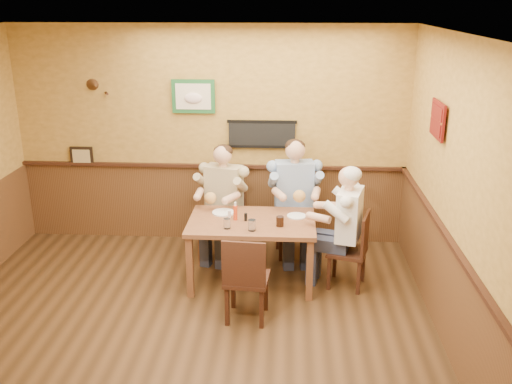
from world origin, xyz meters
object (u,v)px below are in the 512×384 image
(chair_near_side, at_px, (247,277))
(water_glass_mid, at_px, (252,225))
(salt_shaker, at_px, (229,214))
(cola_tumbler, at_px, (280,221))
(chair_right_end, at_px, (347,250))
(pepper_shaker, at_px, (246,217))
(diner_white_elder, at_px, (348,234))
(water_glass_left, at_px, (227,224))
(diner_blue_polo, at_px, (294,205))
(chair_back_right, at_px, (293,220))
(chair_back_left, at_px, (225,221))
(dining_table, at_px, (252,228))
(hot_sauce_bottle, at_px, (235,212))
(diner_tan_shirt, at_px, (224,206))

(chair_near_side, xyz_separation_m, water_glass_mid, (0.02, 0.49, 0.35))
(salt_shaker, bearing_deg, cola_tumbler, -19.91)
(chair_right_end, relative_size, pepper_shaker, 10.09)
(chair_right_end, distance_m, diner_white_elder, 0.19)
(chair_near_side, relative_size, pepper_shaker, 10.59)
(chair_right_end, bearing_deg, water_glass_left, -65.33)
(salt_shaker, height_order, pepper_shaker, pepper_shaker)
(chair_near_side, xyz_separation_m, diner_white_elder, (1.06, 0.75, 0.17))
(water_glass_mid, bearing_deg, diner_blue_polo, 66.82)
(chair_back_right, height_order, chair_near_side, chair_back_right)
(diner_white_elder, distance_m, cola_tumbler, 0.78)
(chair_back_left, bearing_deg, salt_shaker, -63.62)
(dining_table, height_order, salt_shaker, salt_shaker)
(dining_table, bearing_deg, chair_back_left, 118.50)
(chair_back_right, relative_size, chair_right_end, 1.07)
(diner_white_elder, bearing_deg, chair_near_side, -39.36)
(chair_back_left, xyz_separation_m, chair_near_side, (0.39, -1.50, 0.01))
(cola_tumbler, distance_m, hot_sauce_bottle, 0.52)
(chair_near_side, height_order, diner_white_elder, diner_white_elder)
(diner_white_elder, xyz_separation_m, hot_sauce_bottle, (-1.25, 0.04, 0.22))
(diner_tan_shirt, height_order, diner_blue_polo, diner_blue_polo)
(chair_back_left, height_order, diner_blue_polo, diner_blue_polo)
(chair_near_side, bearing_deg, dining_table, -85.01)
(water_glass_mid, height_order, salt_shaker, water_glass_mid)
(chair_near_side, height_order, pepper_shaker, chair_near_side)
(chair_near_side, xyz_separation_m, pepper_shaker, (-0.07, 0.77, 0.33))
(hot_sauce_bottle, bearing_deg, diner_tan_shirt, 106.21)
(diner_tan_shirt, bearing_deg, diner_white_elder, -12.34)
(water_glass_left, relative_size, cola_tumbler, 1.02)
(chair_back_right, bearing_deg, diner_tan_shirt, 175.05)
(dining_table, distance_m, water_glass_left, 0.38)
(water_glass_mid, relative_size, cola_tumbler, 1.12)
(water_glass_mid, bearing_deg, cola_tumbler, 26.36)
(diner_blue_polo, xyz_separation_m, hot_sauce_bottle, (-0.65, -0.74, 0.17))
(water_glass_left, distance_m, pepper_shaker, 0.30)
(dining_table, distance_m, pepper_shaker, 0.15)
(water_glass_left, height_order, pepper_shaker, water_glass_left)
(chair_back_left, relative_size, diner_white_elder, 0.72)
(chair_back_left, distance_m, cola_tumbler, 1.17)
(water_glass_mid, xyz_separation_m, salt_shaker, (-0.28, 0.35, -0.02))
(dining_table, bearing_deg, cola_tumbler, -24.89)
(diner_blue_polo, xyz_separation_m, diner_white_elder, (0.60, -0.78, -0.05))
(cola_tumbler, relative_size, hot_sauce_bottle, 0.59)
(hot_sauce_bottle, distance_m, pepper_shaker, 0.13)
(diner_blue_polo, relative_size, diner_white_elder, 1.07)
(water_glass_mid, bearing_deg, salt_shaker, 128.24)
(chair_right_end, bearing_deg, water_glass_mid, -60.73)
(chair_right_end, distance_m, diner_tan_shirt, 1.65)
(hot_sauce_bottle, bearing_deg, cola_tumbler, -17.22)
(cola_tumbler, distance_m, pepper_shaker, 0.40)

